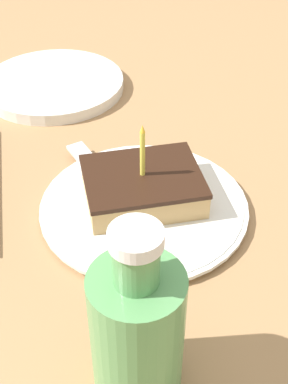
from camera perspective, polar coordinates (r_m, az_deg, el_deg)
ground_plane at (r=0.69m, az=0.83°, el=-2.53°), size 2.40×2.40×0.04m
plate at (r=0.66m, az=0.00°, el=-1.60°), size 0.26×0.26×0.01m
cake_slice at (r=0.65m, az=-0.09°, el=0.48°), size 0.11×0.14×0.11m
fork at (r=0.71m, az=-4.97°, el=2.09°), size 0.17×0.07×0.01m
bottle at (r=0.45m, az=-0.74°, el=-14.44°), size 0.08×0.08×0.19m
side_plate at (r=0.93m, az=-9.59°, el=11.26°), size 0.23×0.23×0.02m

